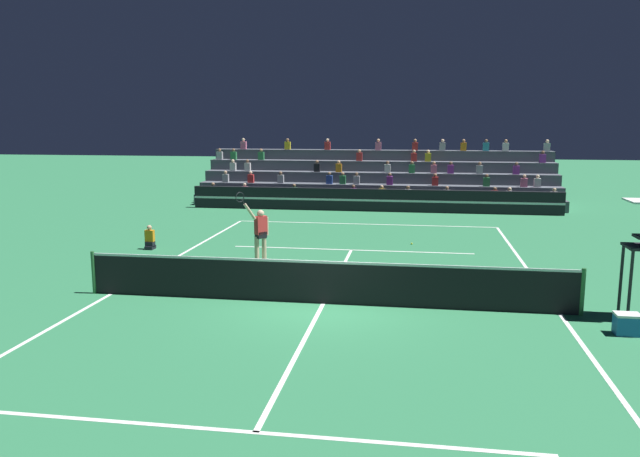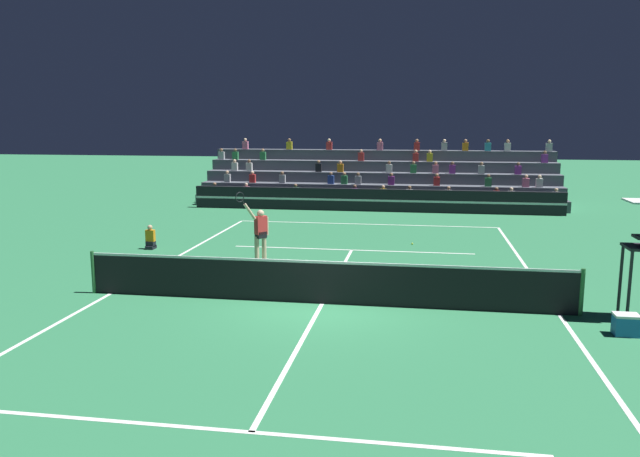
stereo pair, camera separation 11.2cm
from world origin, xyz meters
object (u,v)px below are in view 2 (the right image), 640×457
ball_kid_courtside (151,240)px  equipment_cooler (626,325)px  tennis_ball (412,244)px  tennis_player (260,233)px

ball_kid_courtside → equipment_cooler: ball_kid_courtside is taller
tennis_ball → equipment_cooler: bearing=-63.2°
tennis_ball → equipment_cooler: 10.00m
ball_kid_courtside → tennis_ball: 9.19m
ball_kid_courtside → tennis_player: bearing=-21.7°
tennis_player → tennis_ball: tennis_player is taller
tennis_player → tennis_ball: size_ratio=34.94×
tennis_player → tennis_ball: (4.56, 3.96, -0.95)m
tennis_ball → tennis_player: bearing=-139.0°
ball_kid_courtside → tennis_player: 4.74m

